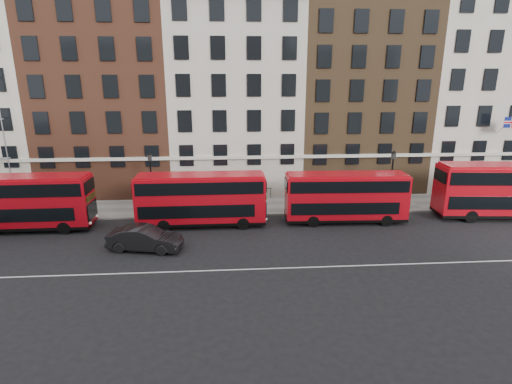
{
  "coord_description": "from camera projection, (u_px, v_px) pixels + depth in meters",
  "views": [
    {
      "loc": [
        -0.92,
        -24.57,
        11.56
      ],
      "look_at": [
        1.2,
        5.0,
        3.0
      ],
      "focal_mm": 28.0,
      "sensor_mm": 36.0,
      "label": 1
    }
  ],
  "objects": [
    {
      "name": "bus_b",
      "position": [
        201.0,
        198.0,
        31.63
      ],
      "size": [
        10.18,
        2.49,
        4.27
      ],
      "rotation": [
        0.0,
        0.0,
        0.0
      ],
      "color": "#B70914",
      "rests_on": "ground"
    },
    {
      "name": "lamp_post_right",
      "position": [
        392.0,
        177.0,
        35.17
      ],
      "size": [
        0.44,
        0.44,
        5.33
      ],
      "color": "black",
      "rests_on": "pavement"
    },
    {
      "name": "iron_railings",
      "position": [
        238.0,
        194.0,
        38.8
      ],
      "size": [
        6.6,
        0.06,
        1.0
      ],
      "primitive_type": null,
      "color": "black",
      "rests_on": "pavement"
    },
    {
      "name": "road_centre_line",
      "position": [
        245.0,
        269.0,
        24.89
      ],
      "size": [
        70.0,
        0.12,
        0.01
      ],
      "primitive_type": "cube",
      "color": "white",
      "rests_on": "ground"
    },
    {
      "name": "bus_c",
      "position": [
        345.0,
        196.0,
        32.46
      ],
      "size": [
        9.91,
        2.74,
        4.13
      ],
      "rotation": [
        0.0,
        0.0,
        -0.04
      ],
      "color": "#B70914",
      "rests_on": "ground"
    },
    {
      "name": "car_front",
      "position": [
        145.0,
        238.0,
        27.53
      ],
      "size": [
        5.32,
        2.73,
        1.67
      ],
      "primitive_type": "imported",
      "rotation": [
        0.0,
        0.0,
        1.37
      ],
      "color": "black",
      "rests_on": "ground"
    },
    {
      "name": "pavement",
      "position": [
        239.0,
        206.0,
        36.85
      ],
      "size": [
        80.0,
        5.0,
        0.15
      ],
      "primitive_type": "cube",
      "color": "gray",
      "rests_on": "ground"
    },
    {
      "name": "bus_a",
      "position": [
        21.0,
        202.0,
        30.67
      ],
      "size": [
        10.44,
        2.62,
        4.37
      ],
      "rotation": [
        0.0,
        0.0,
        0.01
      ],
      "color": "#B70914",
      "rests_on": "ground"
    },
    {
      "name": "building_terrace",
      "position": [
        232.0,
        90.0,
        41.08
      ],
      "size": [
        64.0,
        11.95,
        22.0
      ],
      "color": "#B0A898",
      "rests_on": "ground"
    },
    {
      "name": "ground",
      "position": [
        244.0,
        256.0,
        26.81
      ],
      "size": [
        120.0,
        120.0,
        0.0
      ],
      "primitive_type": "plane",
      "color": "black",
      "rests_on": "ground"
    },
    {
      "name": "kerb",
      "position": [
        240.0,
        215.0,
        34.46
      ],
      "size": [
        80.0,
        0.3,
        0.16
      ],
      "primitive_type": "cube",
      "color": "gray",
      "rests_on": "ground"
    },
    {
      "name": "lamp_post_left",
      "position": [
        151.0,
        179.0,
        34.35
      ],
      "size": [
        0.44,
        0.44,
        5.33
      ],
      "color": "black",
      "rests_on": "pavement"
    },
    {
      "name": "bus_d",
      "position": [
        505.0,
        190.0,
        33.31
      ],
      "size": [
        11.32,
        3.62,
        4.68
      ],
      "rotation": [
        0.0,
        0.0,
        -0.09
      ],
      "color": "#B70914",
      "rests_on": "ground"
    }
  ]
}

